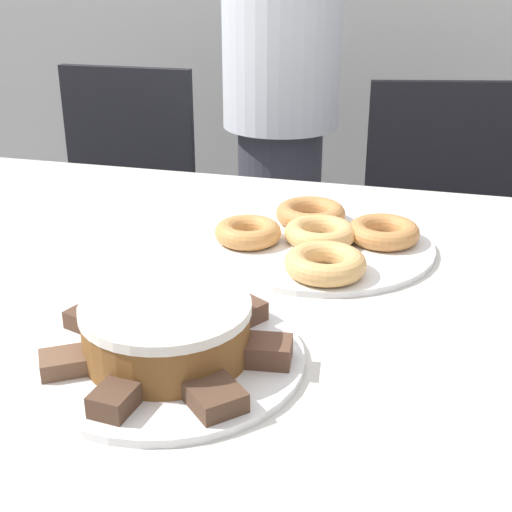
# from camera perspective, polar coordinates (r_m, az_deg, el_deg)

# --- Properties ---
(table) EXTENTS (1.73, 1.07, 0.78)m
(table) POSITION_cam_1_polar(r_m,az_deg,el_deg) (1.05, -2.19, -6.64)
(table) COLOR silver
(table) RESTS_ON ground_plane
(person_standing) EXTENTS (0.30, 0.30, 1.61)m
(person_standing) POSITION_cam_1_polar(r_m,az_deg,el_deg) (1.90, 1.99, 12.41)
(person_standing) COLOR #383842
(person_standing) RESTS_ON ground_plane
(office_chair_left) EXTENTS (0.45, 0.45, 0.92)m
(office_chair_left) POSITION_cam_1_polar(r_m,az_deg,el_deg) (2.11, -11.18, 1.19)
(office_chair_left) COLOR black
(office_chair_left) RESTS_ON ground_plane
(office_chair_right) EXTENTS (0.53, 0.53, 0.92)m
(office_chair_right) POSITION_cam_1_polar(r_m,az_deg,el_deg) (1.92, 14.73, -1.52)
(office_chair_right) COLOR black
(office_chair_right) RESTS_ON ground_plane
(plate_cake) EXTENTS (0.32, 0.32, 0.01)m
(plate_cake) POSITION_cam_1_polar(r_m,az_deg,el_deg) (0.85, -7.03, -8.06)
(plate_cake) COLOR white
(plate_cake) RESTS_ON table
(plate_donuts) EXTENTS (0.37, 0.37, 0.01)m
(plate_donuts) POSITION_cam_1_polar(r_m,az_deg,el_deg) (1.15, 5.11, 0.90)
(plate_donuts) COLOR white
(plate_donuts) RESTS_ON table
(frosted_cake) EXTENTS (0.20, 0.20, 0.07)m
(frosted_cake) POSITION_cam_1_polar(r_m,az_deg,el_deg) (0.83, -7.16, -5.78)
(frosted_cake) COLOR brown
(frosted_cake) RESTS_ON plate_cake
(lamington_0) EXTENTS (0.07, 0.07, 0.02)m
(lamington_0) POSITION_cam_1_polar(r_m,az_deg,el_deg) (0.94, -6.88, -3.42)
(lamington_0) COLOR #513828
(lamington_0) RESTS_ON plate_cake
(lamington_1) EXTENTS (0.07, 0.07, 0.02)m
(lamington_1) POSITION_cam_1_polar(r_m,az_deg,el_deg) (0.91, -12.78, -4.89)
(lamington_1) COLOR #513828
(lamington_1) RESTS_ON plate_cake
(lamington_2) EXTENTS (0.07, 0.06, 0.02)m
(lamington_2) POSITION_cam_1_polar(r_m,az_deg,el_deg) (0.83, -15.18, -8.24)
(lamington_2) COLOR brown
(lamington_2) RESTS_ON plate_cake
(lamington_3) EXTENTS (0.04, 0.05, 0.02)m
(lamington_3) POSITION_cam_1_polar(r_m,az_deg,el_deg) (0.75, -11.31, -11.26)
(lamington_3) COLOR #513828
(lamington_3) RESTS_ON plate_cake
(lamington_4) EXTENTS (0.08, 0.08, 0.02)m
(lamington_4) POSITION_cam_1_polar(r_m,az_deg,el_deg) (0.75, -3.33, -11.15)
(lamington_4) COLOR #513828
(lamington_4) RESTS_ON plate_cake
(lamington_5) EXTENTS (0.06, 0.05, 0.03)m
(lamington_5) POSITION_cam_1_polar(r_m,az_deg,el_deg) (0.82, 1.02, -7.62)
(lamington_5) COLOR brown
(lamington_5) RESTS_ON plate_cake
(lamington_6) EXTENTS (0.06, 0.07, 0.02)m
(lamington_6) POSITION_cam_1_polar(r_m,az_deg,el_deg) (0.90, -1.07, -4.49)
(lamington_6) COLOR brown
(lamington_6) RESTS_ON plate_cake
(donut_0) EXTENTS (0.11, 0.11, 0.03)m
(donut_0) POSITION_cam_1_polar(r_m,az_deg,el_deg) (1.15, 5.15, 1.84)
(donut_0) COLOR #E5AD66
(donut_0) RESTS_ON plate_donuts
(donut_1) EXTENTS (0.11, 0.11, 0.03)m
(donut_1) POSITION_cam_1_polar(r_m,az_deg,el_deg) (1.14, -0.65, 1.91)
(donut_1) COLOR #D18E4C
(donut_1) RESTS_ON plate_donuts
(donut_2) EXTENTS (0.12, 0.12, 0.03)m
(donut_2) POSITION_cam_1_polar(r_m,az_deg,el_deg) (1.03, 5.56, -0.59)
(donut_2) COLOR #E5AD66
(donut_2) RESTS_ON plate_donuts
(donut_3) EXTENTS (0.12, 0.12, 0.03)m
(donut_3) POSITION_cam_1_polar(r_m,az_deg,el_deg) (1.16, 10.16, 1.91)
(donut_3) COLOR #C68447
(donut_3) RESTS_ON plate_donuts
(donut_4) EXTENTS (0.12, 0.12, 0.03)m
(donut_4) POSITION_cam_1_polar(r_m,az_deg,el_deg) (1.23, 4.39, 3.41)
(donut_4) COLOR #C68447
(donut_4) RESTS_ON plate_donuts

